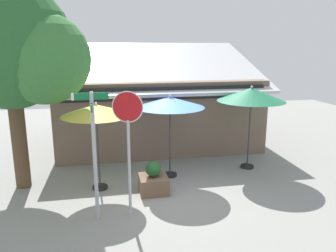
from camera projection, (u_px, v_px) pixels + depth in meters
ground_plane at (173, 191)px, 9.74m from camera, size 28.00×28.00×0.10m
cafe_building at (156, 108)px, 14.17m from camera, size 8.28×5.31×4.19m
street_sign_post at (94, 145)px, 7.65m from camera, size 0.81×0.75×3.08m
stop_sign at (128, 132)px, 7.75m from camera, size 0.70×0.23×3.07m
patio_umbrella_mustard_left at (96, 111)px, 9.23m from camera, size 1.97×1.97×2.56m
patio_umbrella_royal_blue_center at (170, 103)px, 10.16m from camera, size 2.12×2.12×2.62m
patio_umbrella_forest_green_right at (251, 95)px, 10.86m from camera, size 2.22×2.22×2.80m
shade_tree at (18, 50)px, 8.94m from camera, size 3.88×3.44×5.78m
sidewalk_planter at (153, 181)px, 9.44m from camera, size 0.79×0.79×0.92m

